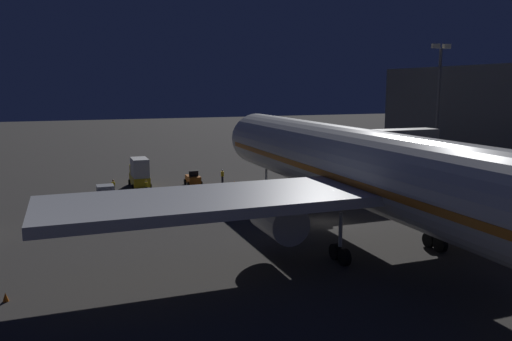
# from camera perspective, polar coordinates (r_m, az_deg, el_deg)

# --- Properties ---
(ground_plane) EXTENTS (320.00, 320.00, 0.00)m
(ground_plane) POSITION_cam_1_polar(r_m,az_deg,el_deg) (48.44, 7.62, -5.74)
(ground_plane) COLOR #383533
(airliner_at_gate) EXTENTS (49.22, 63.61, 18.25)m
(airliner_at_gate) POSITION_cam_1_polar(r_m,az_deg,el_deg) (38.85, 14.76, -0.65)
(airliner_at_gate) COLOR silver
(airliner_at_gate) RESTS_ON ground_plane
(jet_bridge) EXTENTS (18.21, 3.40, 7.66)m
(jet_bridge) POSITION_cam_1_polar(r_m,az_deg,el_deg) (61.25, 11.40, 3.15)
(jet_bridge) COLOR #9E9E99
(jet_bridge) RESTS_ON ground_plane
(apron_floodlight_mast) EXTENTS (2.90, 0.50, 18.14)m
(apron_floodlight_mast) POSITION_cam_1_polar(r_m,az_deg,el_deg) (74.25, 19.65, 7.27)
(apron_floodlight_mast) COLOR #59595E
(apron_floodlight_mast) RESTS_ON ground_plane
(baggage_tug_spare) EXTENTS (1.86, 2.73, 1.95)m
(baggage_tug_spare) POSITION_cam_1_polar(r_m,az_deg,el_deg) (65.82, -7.04, -0.99)
(baggage_tug_spare) COLOR orange
(baggage_tug_spare) RESTS_ON ground_plane
(catering_truck) EXTENTS (2.36, 5.06, 3.73)m
(catering_truck) POSITION_cam_1_polar(r_m,az_deg,el_deg) (65.73, -12.88, -0.21)
(catering_truck) COLOR yellow
(catering_truck) RESTS_ON ground_plane
(baggage_container_near_belt) EXTENTS (1.86, 1.88, 1.66)m
(baggage_container_near_belt) POSITION_cam_1_polar(r_m,az_deg,el_deg) (59.54, -16.45, -2.37)
(baggage_container_near_belt) COLOR #B7BABF
(baggage_container_near_belt) RESTS_ON ground_plane
(ground_crew_by_belt_loader) EXTENTS (0.40, 0.40, 1.74)m
(ground_crew_by_belt_loader) POSITION_cam_1_polar(r_m,az_deg,el_deg) (61.35, -12.14, -1.73)
(ground_crew_by_belt_loader) COLOR black
(ground_crew_by_belt_loader) RESTS_ON ground_plane
(ground_crew_under_port_wing) EXTENTS (0.40, 0.40, 1.83)m
(ground_crew_under_port_wing) POSITION_cam_1_polar(r_m,az_deg,el_deg) (67.00, -3.77, -0.56)
(ground_crew_under_port_wing) COLOR black
(ground_crew_under_port_wing) RESTS_ON ground_plane
(ground_crew_by_tug) EXTENTS (0.40, 0.40, 1.79)m
(ground_crew_by_tug) POSITION_cam_1_polar(r_m,az_deg,el_deg) (62.00, -15.62, -1.73)
(ground_crew_by_tug) COLOR black
(ground_crew_by_tug) RESTS_ON ground_plane
(traffic_cone_nose_port) EXTENTS (0.36, 0.36, 0.55)m
(traffic_cone_nose_port) POSITION_cam_1_polar(r_m,az_deg,el_deg) (67.18, 1.16, -1.15)
(traffic_cone_nose_port) COLOR orange
(traffic_cone_nose_port) RESTS_ON ground_plane
(traffic_cone_nose_starboard) EXTENTS (0.36, 0.36, 0.55)m
(traffic_cone_nose_starboard) POSITION_cam_1_polar(r_m,az_deg,el_deg) (65.70, -2.41, -1.40)
(traffic_cone_nose_starboard) COLOR orange
(traffic_cone_nose_starboard) RESTS_ON ground_plane
(traffic_cone_wingtip_svc_side) EXTENTS (0.36, 0.36, 0.55)m
(traffic_cone_wingtip_svc_side) POSITION_cam_1_polar(r_m,az_deg,el_deg) (34.43, -26.16, -12.55)
(traffic_cone_wingtip_svc_side) COLOR orange
(traffic_cone_wingtip_svc_side) RESTS_ON ground_plane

